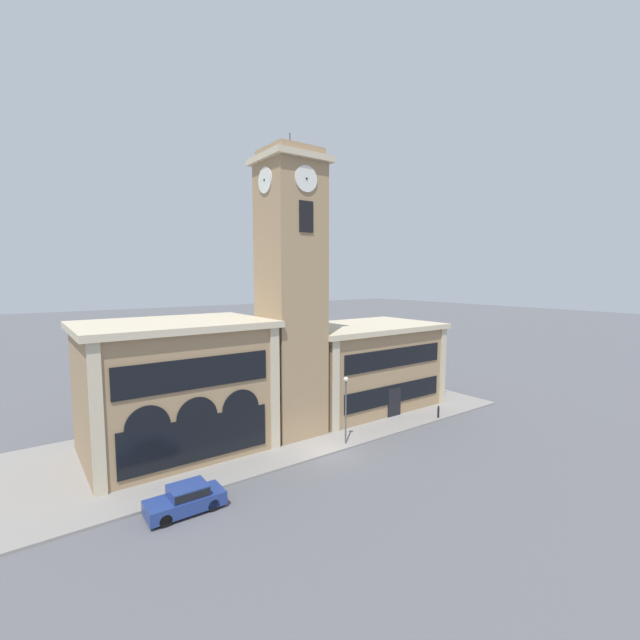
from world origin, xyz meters
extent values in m
plane|color=#56565B|center=(0.00, 0.00, 0.00)|extent=(300.00, 300.00, 0.00)
cube|color=gray|center=(0.00, 6.73, 0.07)|extent=(40.50, 13.46, 0.15)
cube|color=#9E7F5B|center=(0.00, 5.13, 10.38)|extent=(4.17, 4.17, 20.76)
cube|color=beige|center=(0.00, 5.13, 20.98)|extent=(4.87, 4.87, 0.45)
cube|color=#9E7F5B|center=(0.00, 5.13, 21.51)|extent=(3.84, 3.84, 0.60)
cylinder|color=#4C4C51|center=(0.00, 5.13, 22.41)|extent=(0.10, 0.10, 1.20)
cylinder|color=silver|center=(0.00, 2.99, 19.33)|extent=(1.86, 0.10, 1.86)
cylinder|color=black|center=(0.00, 2.92, 19.33)|extent=(0.15, 0.04, 0.15)
cylinder|color=silver|center=(-2.14, 5.13, 19.33)|extent=(0.10, 1.86, 1.86)
cylinder|color=black|center=(-2.21, 5.13, 19.33)|extent=(0.04, 0.15, 0.15)
cube|color=black|center=(0.00, 3.00, 16.70)|extent=(1.17, 0.10, 2.20)
cube|color=#9E7F5B|center=(-8.39, 7.25, 4.44)|extent=(12.01, 8.42, 8.87)
cube|color=beige|center=(-8.39, 7.25, 9.10)|extent=(12.71, 9.12, 0.45)
cube|color=beige|center=(-14.04, 2.98, 4.44)|extent=(0.70, 0.16, 8.87)
cube|color=beige|center=(-2.74, 2.98, 4.44)|extent=(0.70, 0.16, 8.87)
cube|color=black|center=(-8.39, 3.00, 6.39)|extent=(9.85, 0.10, 1.95)
cube|color=black|center=(-8.39, 3.00, 2.13)|extent=(9.61, 0.10, 2.84)
cylinder|color=black|center=(-11.39, 2.99, 3.55)|extent=(2.64, 0.06, 2.64)
cylinder|color=black|center=(-8.39, 2.99, 3.55)|extent=(2.64, 0.06, 2.64)
cylinder|color=black|center=(-5.39, 2.99, 3.55)|extent=(2.64, 0.06, 2.64)
cube|color=#9E7F5B|center=(9.32, 7.25, 3.73)|extent=(13.87, 8.42, 7.45)
cube|color=beige|center=(9.32, 7.25, 7.68)|extent=(14.57, 9.12, 0.45)
cube|color=beige|center=(2.74, 2.98, 3.73)|extent=(0.70, 0.16, 7.45)
cube|color=beige|center=(15.90, 2.98, 3.73)|extent=(0.70, 0.16, 7.45)
cube|color=black|center=(9.32, 3.00, 5.37)|extent=(11.37, 0.10, 1.64)
cube|color=black|center=(9.32, 2.99, 1.34)|extent=(1.50, 0.12, 2.68)
cube|color=black|center=(9.32, 3.00, 2.15)|extent=(11.37, 0.10, 1.67)
cube|color=navy|center=(-10.68, -1.21, 0.54)|extent=(4.03, 1.73, 0.72)
cube|color=navy|center=(-10.52, -1.22, 1.17)|extent=(1.94, 1.55, 0.54)
cube|color=black|center=(-10.52, -1.22, 1.17)|extent=(1.86, 1.58, 0.41)
cylinder|color=black|center=(-11.94, -1.95, 0.32)|extent=(0.65, 0.22, 0.65)
cylinder|color=black|center=(-11.93, -0.46, 0.32)|extent=(0.65, 0.22, 0.65)
cylinder|color=black|center=(-9.44, -1.97, 0.32)|extent=(0.65, 0.22, 0.65)
cylinder|color=black|center=(-9.43, -0.48, 0.32)|extent=(0.65, 0.22, 0.65)
cylinder|color=#4C4C51|center=(1.88, 0.70, 2.48)|extent=(0.12, 0.12, 4.65)
sphere|color=silver|center=(1.88, 0.70, 4.98)|extent=(0.36, 0.36, 0.36)
cylinder|color=black|center=(12.09, 0.38, 0.60)|extent=(0.18, 0.18, 0.90)
sphere|color=black|center=(12.09, 0.38, 1.13)|extent=(0.16, 0.16, 0.16)
camera|label=1|loc=(-17.59, -22.76, 12.46)|focal=24.00mm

